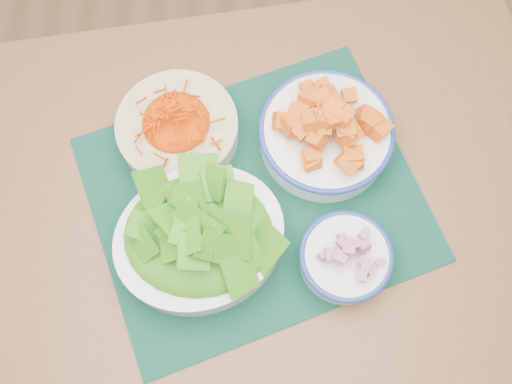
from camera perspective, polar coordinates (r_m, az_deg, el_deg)
ground at (r=1.79m, az=-9.41°, el=-3.29°), size 4.00×4.00×0.00m
table at (r=1.09m, az=-1.75°, el=-2.62°), size 1.30×0.97×0.75m
placemat at (r=1.00m, az=0.00°, el=-0.60°), size 0.68×0.62×0.00m
carrot_bowl at (r=1.02m, az=-7.91°, el=6.59°), size 0.28×0.28×0.08m
squash_bowl at (r=0.99m, az=7.12°, el=6.22°), size 0.26×0.26×0.12m
lettuce_bowl at (r=0.92m, az=-5.74°, el=-4.36°), size 0.35×0.32×0.12m
onion_bowl at (r=0.94m, az=8.96°, el=-6.44°), size 0.19×0.19×0.08m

